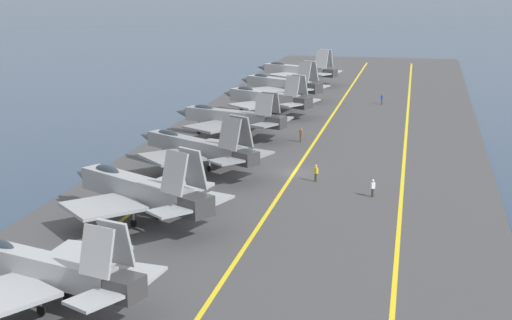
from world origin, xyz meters
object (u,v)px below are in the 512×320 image
object	(u,v)px
parked_jet_sixth	(266,98)
crew_blue_vest	(382,98)
parked_jet_third	(138,189)
crew_white_vest	(373,187)
parked_jet_fifth	(230,117)
parked_jet_fourth	(196,147)
crew_yellow_vest	(316,172)
parked_jet_eighth	(297,70)
crew_brown_vest	(301,134)
parked_jet_seventh	(280,84)
parked_jet_second	(43,268)

from	to	relation	value
parked_jet_sixth	crew_blue_vest	distance (m)	20.30
parked_jet_third	crew_white_vest	bearing A→B (deg)	-58.82
parked_jet_fifth	crew_blue_vest	distance (m)	33.63
parked_jet_fourth	crew_yellow_vest	world-z (taller)	parked_jet_fourth
parked_jet_fifth	parked_jet_eighth	xyz separation A→B (m)	(48.31, -0.61, -0.03)
crew_yellow_vest	crew_brown_vest	bearing A→B (deg)	13.70
parked_jet_third	crew_blue_vest	distance (m)	65.13
parked_jet_sixth	crew_brown_vest	size ratio (longest dim) A/B	8.59
parked_jet_fifth	crew_brown_vest	xyz separation A→B (m)	(-0.79, -9.10, -1.56)
parked_jet_fourth	crew_yellow_vest	distance (m)	12.88
parked_jet_seventh	parked_jet_eighth	world-z (taller)	parked_jet_eighth
crew_brown_vest	crew_yellow_vest	distance (m)	18.27
parked_jet_fifth	crew_yellow_vest	xyz separation A→B (m)	(-18.54, -13.43, -1.61)
parked_jet_sixth	crew_yellow_vest	world-z (taller)	parked_jet_sixth
parked_jet_fifth	crew_white_vest	xyz separation A→B (m)	(-22.76, -19.35, -1.64)
parked_jet_second	crew_brown_vest	size ratio (longest dim) A/B	8.62
parked_jet_fourth	crew_white_vest	xyz separation A→B (m)	(-5.40, -18.64, -1.75)
parked_jet_second	parked_jet_fifth	distance (m)	51.60
parked_jet_second	parked_jet_sixth	bearing A→B (deg)	-0.36
parked_jet_fourth	parked_jet_seventh	distance (m)	48.59
parked_jet_third	crew_blue_vest	bearing A→B (deg)	-14.85
parked_jet_third	parked_jet_eighth	world-z (taller)	parked_jet_third
crew_blue_vest	parked_jet_second	bearing A→B (deg)	168.45
parked_jet_fifth	parked_jet_seventh	bearing A→B (deg)	-1.13
parked_jet_second	parked_jet_seventh	xyz separation A→B (m)	(82.82, 0.22, -0.16)
crew_brown_vest	parked_jet_third	bearing A→B (deg)	165.65
crew_white_vest	parked_jet_sixth	bearing A→B (deg)	24.79
parked_jet_sixth	crew_white_vest	distance (m)	43.17
parked_jet_second	crew_blue_vest	distance (m)	82.08
crew_yellow_vest	crew_white_vest	bearing A→B (deg)	-125.43
parked_jet_fifth	parked_jet_seventh	size ratio (longest dim) A/B	0.99
parked_jet_eighth	crew_yellow_vest	distance (m)	68.09
parked_jet_second	crew_white_vest	xyz separation A→B (m)	(28.83, -18.52, -1.61)
parked_jet_sixth	crew_blue_vest	xyz separation A→B (m)	(12.41, -16.00, -1.47)
parked_jet_second	crew_brown_vest	xyz separation A→B (m)	(50.80, -8.27, -1.54)
crew_yellow_vest	crew_white_vest	xyz separation A→B (m)	(-4.21, -5.92, -0.03)
crew_blue_vest	crew_white_vest	xyz separation A→B (m)	(-51.57, -2.09, -0.04)
parked_jet_fifth	parked_jet_eighth	world-z (taller)	parked_jet_eighth
parked_jet_sixth	crew_yellow_vest	distance (m)	37.04
parked_jet_sixth	parked_jet_fourth	bearing A→B (deg)	179.07
crew_yellow_vest	crew_white_vest	size ratio (longest dim) A/B	1.03
parked_jet_fourth	parked_jet_fifth	distance (m)	17.38
parked_jet_seventh	parked_jet_fifth	bearing A→B (deg)	178.87
crew_yellow_vest	crew_blue_vest	bearing A→B (deg)	-4.63
parked_jet_third	parked_jet_fourth	xyz separation A→B (m)	(16.76, -0.14, -0.08)
parked_jet_third	parked_jet_fourth	distance (m)	16.76
crew_white_vest	crew_yellow_vest	bearing A→B (deg)	54.57
parked_jet_fifth	crew_white_vest	distance (m)	29.92
parked_jet_sixth	crew_yellow_vest	xyz separation A→B (m)	(-34.95, -12.16, -1.47)
parked_jet_third	parked_jet_sixth	world-z (taller)	parked_jet_third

